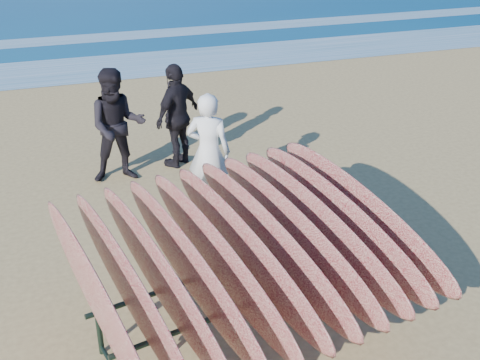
{
  "coord_description": "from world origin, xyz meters",
  "views": [
    {
      "loc": [
        -2.14,
        -5.54,
        4.24
      ],
      "look_at": [
        0.0,
        0.8,
        0.95
      ],
      "focal_mm": 45.0,
      "sensor_mm": 36.0,
      "label": 1
    }
  ],
  "objects_px": {
    "surfboard_rack": "(244,250)",
    "person_dark_b": "(177,116)",
    "person_white": "(209,151)",
    "person_dark_a": "(117,126)"
  },
  "relations": [
    {
      "from": "person_white",
      "to": "person_dark_a",
      "type": "bearing_deg",
      "value": -20.5
    },
    {
      "from": "person_dark_a",
      "to": "person_dark_b",
      "type": "distance_m",
      "value": 1.05
    },
    {
      "from": "surfboard_rack",
      "to": "person_dark_b",
      "type": "height_order",
      "value": "person_dark_b"
    },
    {
      "from": "surfboard_rack",
      "to": "person_dark_a",
      "type": "relative_size",
      "value": 2.08
    },
    {
      "from": "surfboard_rack",
      "to": "person_white",
      "type": "bearing_deg",
      "value": 69.37
    },
    {
      "from": "person_dark_a",
      "to": "surfboard_rack",
      "type": "bearing_deg",
      "value": -75.23
    },
    {
      "from": "surfboard_rack",
      "to": "person_dark_a",
      "type": "xyz_separation_m",
      "value": [
        -0.71,
        3.94,
        -0.01
      ]
    },
    {
      "from": "surfboard_rack",
      "to": "person_dark_a",
      "type": "height_order",
      "value": "person_dark_a"
    },
    {
      "from": "surfboard_rack",
      "to": "person_white",
      "type": "height_order",
      "value": "person_white"
    },
    {
      "from": "person_dark_b",
      "to": "person_white",
      "type": "bearing_deg",
      "value": 53.86
    }
  ]
}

